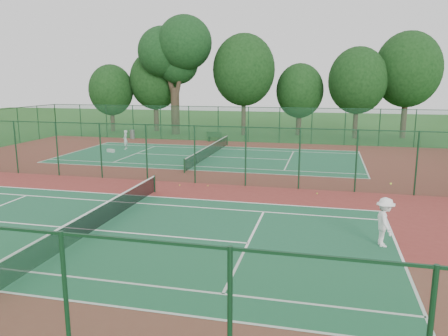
{
  "coord_description": "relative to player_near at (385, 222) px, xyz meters",
  "views": [
    {
      "loc": [
        9.12,
        -24.47,
        6.14
      ],
      "look_at": [
        3.99,
        -2.79,
        1.6
      ],
      "focal_mm": 35.0,
      "sensor_mm": 36.0,
      "label": 1
    }
  ],
  "objects": [
    {
      "name": "tennis_net_near",
      "position": [
        -11.36,
        -0.92,
        -0.4
      ],
      "size": [
        0.1,
        12.9,
        0.97
      ],
      "color": "#12321C",
      "rests_on": "ground"
    },
    {
      "name": "red_pad",
      "position": [
        -11.36,
        8.08,
        -0.94
      ],
      "size": [
        40.0,
        36.0,
        0.01
      ],
      "primitive_type": "cube",
      "color": "maroon",
      "rests_on": "ground"
    },
    {
      "name": "stray_ball_a",
      "position": [
        -8.86,
        7.48,
        -0.9
      ],
      "size": [
        0.07,
        0.07,
        0.07
      ],
      "primitive_type": "sphere",
      "color": "gold",
      "rests_on": "red_pad"
    },
    {
      "name": "fence_north",
      "position": [
        -11.36,
        26.08,
        0.81
      ],
      "size": [
        40.0,
        0.09,
        3.5
      ],
      "color": "#1A4E2E",
      "rests_on": "ground"
    },
    {
      "name": "ground",
      "position": [
        -11.36,
        8.08,
        -0.95
      ],
      "size": [
        120.0,
        120.0,
        0.0
      ],
      "primitive_type": "plane",
      "color": "#25581B",
      "rests_on": "ground"
    },
    {
      "name": "tennis_net_far",
      "position": [
        -11.36,
        17.08,
        -0.4
      ],
      "size": [
        0.1,
        12.9,
        0.97
      ],
      "color": "black",
      "rests_on": "ground"
    },
    {
      "name": "big_tree",
      "position": [
        -18.92,
        30.69,
        8.25
      ],
      "size": [
        8.46,
        6.19,
        12.99
      ],
      "color": "#32271B",
      "rests_on": "ground"
    },
    {
      "name": "court_far",
      "position": [
        -11.36,
        17.08,
        -0.93
      ],
      "size": [
        23.77,
        10.97,
        0.01
      ],
      "primitive_type": "cube",
      "color": "#1F6243",
      "rests_on": "red_pad"
    },
    {
      "name": "evergreen_row",
      "position": [
        -10.86,
        32.33,
        -0.95
      ],
      "size": [
        39.0,
        5.0,
        12.0
      ],
      "primitive_type": null,
      "color": "black",
      "rests_on": "ground"
    },
    {
      "name": "stray_ball_b",
      "position": [
        -2.6,
        7.13,
        -0.9
      ],
      "size": [
        0.08,
        0.08,
        0.08
      ],
      "primitive_type": "sphere",
      "color": "#A8C52D",
      "rests_on": "red_pad"
    },
    {
      "name": "player_far",
      "position": [
        -19.64,
        19.02,
        -0.08
      ],
      "size": [
        0.51,
        0.68,
        1.7
      ],
      "primitive_type": "imported",
      "rotation": [
        0.0,
        0.0,
        -1.39
      ],
      "color": "silver",
      "rests_on": "court_far"
    },
    {
      "name": "bench",
      "position": [
        -13.1,
        25.42,
        -0.41
      ],
      "size": [
        1.71,
        0.75,
        1.02
      ],
      "rotation": [
        0.0,
        0.0,
        -0.17
      ],
      "color": "#13391A",
      "rests_on": "red_pad"
    },
    {
      "name": "kit_bag",
      "position": [
        -20.17,
        17.24,
        -0.8
      ],
      "size": [
        0.77,
        0.5,
        0.27
      ],
      "primitive_type": "cube",
      "rotation": [
        0.0,
        0.0,
        -0.35
      ],
      "color": "silver",
      "rests_on": "red_pad"
    },
    {
      "name": "player_near",
      "position": [
        0.0,
        0.0,
        0.0
      ],
      "size": [
        0.9,
        1.31,
        1.86
      ],
      "primitive_type": "imported",
      "rotation": [
        0.0,
        0.0,
        1.76
      ],
      "color": "white",
      "rests_on": "court_near"
    },
    {
      "name": "stray_ball_c",
      "position": [
        -10.51,
        7.24,
        -0.91
      ],
      "size": [
        0.07,
        0.07,
        0.07
      ],
      "primitive_type": "sphere",
      "color": "yellow",
      "rests_on": "red_pad"
    },
    {
      "name": "fence_divider",
      "position": [
        -11.36,
        8.08,
        0.81
      ],
      "size": [
        40.0,
        0.09,
        3.5
      ],
      "color": "#174524",
      "rests_on": "ground"
    },
    {
      "name": "trash_bin",
      "position": [
        -22.09,
        25.68,
        -0.47
      ],
      "size": [
        0.64,
        0.64,
        0.93
      ],
      "primitive_type": "cylinder",
      "rotation": [
        0.0,
        0.0,
        -0.29
      ],
      "color": "slate",
      "rests_on": "red_pad"
    },
    {
      "name": "court_near",
      "position": [
        -11.36,
        -0.92,
        -0.93
      ],
      "size": [
        23.77,
        10.97,
        0.01
      ],
      "primitive_type": "cube",
      "color": "#1B5738",
      "rests_on": "red_pad"
    }
  ]
}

